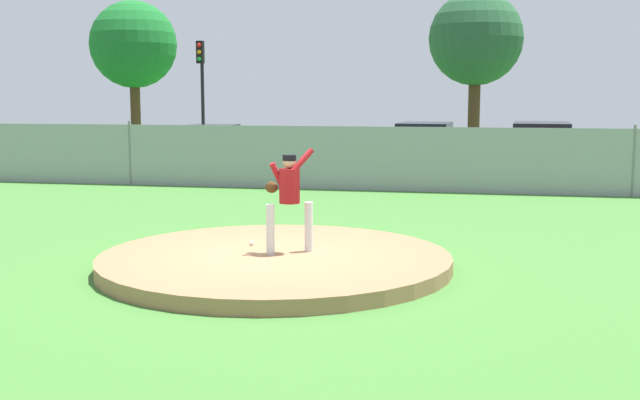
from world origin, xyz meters
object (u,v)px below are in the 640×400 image
object	(u,v)px
parked_car_burgundy	(541,152)
traffic_cone_orange	(350,168)
pitcher_youth	(289,193)
baseball	(252,243)
parked_car_silver	(209,149)
parked_car_teal	(424,150)
traffic_light_near	(202,79)

from	to	relation	value
parked_car_burgundy	traffic_cone_orange	world-z (taller)	parked_car_burgundy
pitcher_youth	baseball	distance (m)	1.27
baseball	parked_car_burgundy	size ratio (longest dim) A/B	0.02
parked_car_silver	parked_car_teal	bearing A→B (deg)	0.05
traffic_light_near	baseball	bearing A→B (deg)	-67.90
traffic_cone_orange	baseball	bearing A→B (deg)	-87.99
pitcher_youth	parked_car_burgundy	distance (m)	14.88
pitcher_youth	parked_car_teal	size ratio (longest dim) A/B	0.39
parked_car_burgundy	pitcher_youth	bearing A→B (deg)	-108.96
parked_car_teal	parked_car_burgundy	world-z (taller)	parked_car_burgundy
pitcher_youth	parked_car_silver	bearing A→B (deg)	113.93
pitcher_youth	parked_car_silver	distance (m)	15.76
parked_car_burgundy	traffic_cone_orange	bearing A→B (deg)	-174.58
traffic_light_near	parked_car_burgundy	bearing A→B (deg)	-20.28
parked_car_burgundy	parked_car_silver	world-z (taller)	parked_car_burgundy
parked_car_burgundy	traffic_light_near	distance (m)	14.13
parked_car_burgundy	baseball	bearing A→B (deg)	-112.30
baseball	parked_car_burgundy	xyz separation A→B (m)	(5.58, 13.60, 0.59)
baseball	parked_car_teal	xyz separation A→B (m)	(1.88, 13.94, 0.56)
baseball	traffic_cone_orange	distance (m)	13.04
pitcher_youth	parked_car_burgundy	size ratio (longest dim) A/B	0.34
pitcher_youth	traffic_light_near	size ratio (longest dim) A/B	0.34
traffic_cone_orange	parked_car_teal	bearing A→B (deg)	21.29
baseball	traffic_light_near	size ratio (longest dim) A/B	0.02
baseball	parked_car_teal	size ratio (longest dim) A/B	0.02
pitcher_youth	parked_car_teal	xyz separation A→B (m)	(1.14, 14.41, -0.35)
pitcher_youth	parked_car_burgundy	world-z (taller)	pitcher_youth
baseball	traffic_cone_orange	size ratio (longest dim) A/B	0.13
parked_car_silver	traffic_light_near	xyz separation A→B (m)	(-1.84, 4.49, 2.52)
pitcher_youth	parked_car_teal	bearing A→B (deg)	85.50
parked_car_silver	traffic_light_near	distance (m)	5.47
traffic_cone_orange	parked_car_silver	bearing A→B (deg)	170.11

